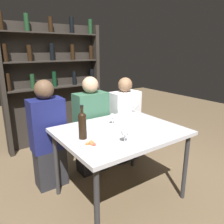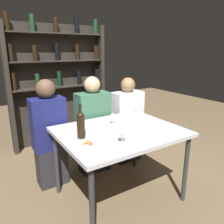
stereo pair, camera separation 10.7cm
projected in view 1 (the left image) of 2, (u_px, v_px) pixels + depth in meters
name	position (u px, v px, depth m)	size (l,w,h in m)	color
ground_plane	(120.00, 195.00, 2.37)	(10.00, 10.00, 0.00)	brown
dining_table	(120.00, 136.00, 2.18)	(1.18, 0.94, 0.76)	silver
wine_rack_wall	(53.00, 80.00, 3.46)	(1.56, 0.21, 2.00)	#28231E
wine_bottle	(82.00, 124.00, 1.91)	(0.07, 0.07, 0.31)	black
wine_glass_0	(125.00, 132.00, 1.83)	(0.07, 0.07, 0.14)	silver
wine_glass_1	(135.00, 106.00, 2.70)	(0.07, 0.07, 0.13)	silver
wine_glass_2	(112.00, 117.00, 2.29)	(0.06, 0.06, 0.12)	silver
food_plate_0	(92.00, 144.00, 1.81)	(0.19, 0.19, 0.04)	silver
seated_person_left	(48.00, 138.00, 2.41)	(0.36, 0.22, 1.23)	#26262B
seated_person_center	(91.00, 129.00, 2.72)	(0.40, 0.22, 1.22)	#26262B
seated_person_right	(125.00, 123.00, 3.02)	(0.40, 0.22, 1.17)	#26262B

